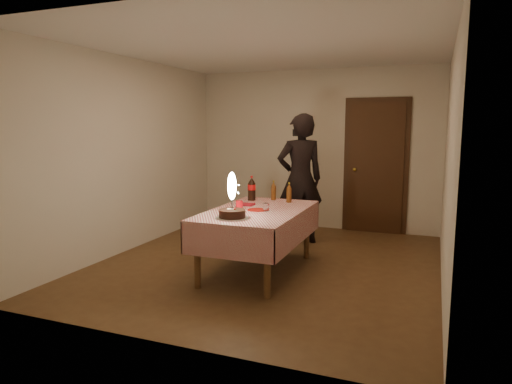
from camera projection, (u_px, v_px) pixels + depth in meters
ground at (267, 264)px, 5.65m from camera, size 4.00×4.50×0.01m
room_shell at (273, 129)px, 5.46m from camera, size 4.04×4.54×2.62m
dining_table at (258, 218)px, 5.27m from camera, size 1.02×1.72×0.74m
birthday_cake at (232, 207)px, 4.77m from camera, size 0.35×0.35×0.48m
red_plate at (257, 210)px, 5.23m from camera, size 0.22×0.22×0.01m
red_cup at (239, 205)px, 5.27m from camera, size 0.08×0.08×0.10m
clear_cup at (266, 207)px, 5.17m from camera, size 0.07×0.07×0.09m
napkin_stack at (247, 205)px, 5.54m from camera, size 0.15×0.15×0.02m
cola_bottle at (252, 189)px, 5.89m from camera, size 0.10×0.10×0.32m
amber_bottle_left at (274, 191)px, 5.92m from camera, size 0.06×0.06×0.26m
amber_bottle_right at (289, 193)px, 5.73m from camera, size 0.06×0.06×0.26m
photographer at (300, 179)px, 6.55m from camera, size 0.81×0.75×1.86m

